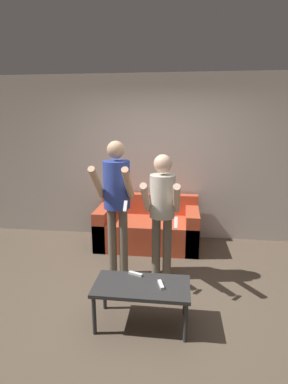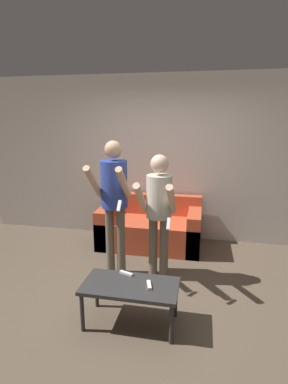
% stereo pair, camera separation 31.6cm
% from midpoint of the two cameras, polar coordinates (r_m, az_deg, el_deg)
% --- Properties ---
extents(ground_plane, '(14.00, 14.00, 0.00)m').
position_cam_midpoint_polar(ground_plane, '(3.61, -1.91, -19.94)').
color(ground_plane, brown).
extents(wall_back, '(6.40, 0.06, 2.70)m').
position_cam_midpoint_polar(wall_back, '(5.00, 1.41, 6.31)').
color(wall_back, beige).
rests_on(wall_back, ground_plane).
extents(couch, '(1.60, 0.82, 0.78)m').
position_cam_midpoint_polar(couch, '(4.85, -1.16, -6.96)').
color(couch, '#C64C2D').
rests_on(couch, ground_plane).
extents(person_standing_left, '(0.45, 0.65, 1.75)m').
position_cam_midpoint_polar(person_standing_left, '(3.72, -7.68, -0.43)').
color(person_standing_left, '#6B6051').
rests_on(person_standing_left, ground_plane).
extents(person_standing_right, '(0.43, 0.69, 1.59)m').
position_cam_midpoint_polar(person_standing_right, '(3.65, 1.00, -2.42)').
color(person_standing_right, '#6B6051').
rests_on(person_standing_right, ground_plane).
extents(coffee_table, '(0.94, 0.48, 0.43)m').
position_cam_midpoint_polar(coffee_table, '(3.07, -3.53, -18.03)').
color(coffee_table, '#2D2D2D').
rests_on(coffee_table, ground_plane).
extents(remote_near, '(0.08, 0.15, 0.02)m').
position_cam_midpoint_polar(remote_near, '(3.02, 0.10, -17.27)').
color(remote_near, white).
rests_on(remote_near, coffee_table).
extents(remote_far, '(0.15, 0.09, 0.02)m').
position_cam_midpoint_polar(remote_far, '(3.21, -4.55, -15.33)').
color(remote_far, white).
rests_on(remote_far, coffee_table).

